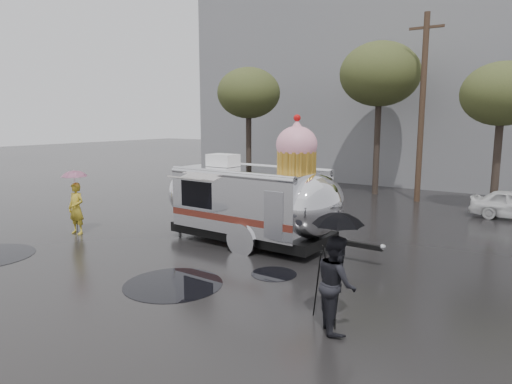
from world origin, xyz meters
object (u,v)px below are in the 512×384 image
Objects in this scene: airstream_trailer at (253,198)px; tripod at (329,275)px; person_left at (76,208)px; person_right at (336,283)px.

airstream_trailer reaches higher than tripod.
person_left is 10.92m from person_right.
person_right is 0.57m from tripod.
tripod is at bearing -13.65° from person_left.
airstream_trailer is 6.44m from person_left.
airstream_trailer reaches higher than person_right.
airstream_trailer is 6.53m from person_right.
tripod is (-0.36, 0.44, -0.04)m from person_right.
airstream_trailer is 5.97m from tripod.
person_right is (4.87, -4.31, -0.56)m from airstream_trailer.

